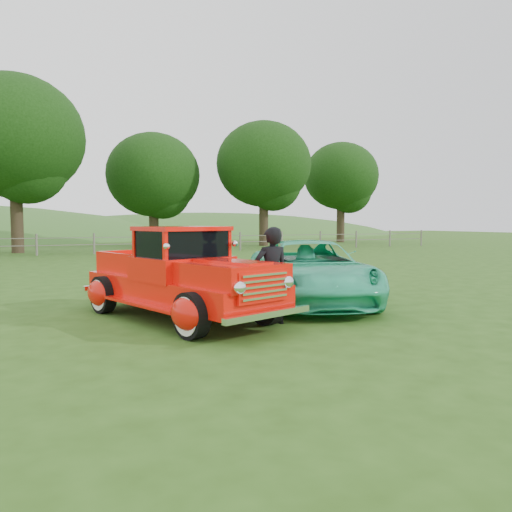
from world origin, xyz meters
name	(u,v)px	position (x,y,z in m)	size (l,w,h in m)	color
ground	(242,333)	(0.00, 0.00, 0.00)	(140.00, 140.00, 0.00)	#284913
distant_hills	(26,274)	(-4.08, 59.46, -4.55)	(116.00, 60.00, 18.00)	#2D5820
fence_line	(94,244)	(0.00, 22.00, 0.60)	(48.00, 0.12, 1.20)	#666156
tree_near_west	(14,137)	(-4.00, 25.00, 6.80)	(8.00, 8.00, 10.42)	#2F2317
tree_near_east	(153,175)	(5.00, 29.00, 5.25)	(6.80, 6.80, 8.33)	#2F2317
tree_mid_east	(264,165)	(13.00, 27.00, 6.17)	(7.20, 7.20, 9.44)	#2F2317
tree_far_east	(341,176)	(22.00, 30.00, 5.86)	(6.60, 6.60, 8.86)	#2F2317
red_pickup	(181,278)	(-0.61, 1.61, 0.80)	(3.32, 5.28, 1.78)	black
teal_sedan	(309,272)	(2.63, 2.28, 0.72)	(2.38, 5.17, 1.44)	#30C28F
man	(271,276)	(0.77, 0.46, 0.89)	(0.65, 0.43, 1.78)	black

